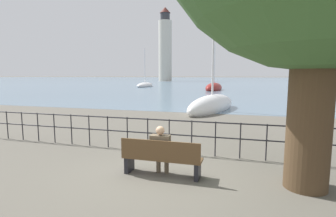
{
  "coord_description": "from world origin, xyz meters",
  "views": [
    {
      "loc": [
        1.85,
        -5.8,
        2.4
      ],
      "look_at": [
        0.0,
        0.5,
        1.56
      ],
      "focal_mm": 28.0,
      "sensor_mm": 36.0,
      "label": 1
    }
  ],
  "objects_px": {
    "sailboat_0": "(212,106)",
    "sailboat_1": "(145,85)",
    "harbor_lighthouse": "(165,47)",
    "seated_person_left": "(161,148)",
    "park_bench": "(161,158)",
    "sailboat_3": "(214,88)"
  },
  "relations": [
    {
      "from": "sailboat_0",
      "to": "sailboat_1",
      "type": "height_order",
      "value": "sailboat_1"
    },
    {
      "from": "harbor_lighthouse",
      "to": "sailboat_0",
      "type": "bearing_deg",
      "value": -71.0
    },
    {
      "from": "seated_person_left",
      "to": "harbor_lighthouse",
      "type": "distance_m",
      "value": 102.07
    },
    {
      "from": "sailboat_0",
      "to": "harbor_lighthouse",
      "type": "xyz_separation_m",
      "value": [
        -29.26,
        84.98,
        13.21
      ]
    },
    {
      "from": "seated_person_left",
      "to": "sailboat_0",
      "type": "relative_size",
      "value": 0.15
    },
    {
      "from": "seated_person_left",
      "to": "sailboat_1",
      "type": "bearing_deg",
      "value": 111.81
    },
    {
      "from": "park_bench",
      "to": "harbor_lighthouse",
      "type": "bearing_deg",
      "value": 106.92
    },
    {
      "from": "park_bench",
      "to": "harbor_lighthouse",
      "type": "height_order",
      "value": "harbor_lighthouse"
    },
    {
      "from": "sailboat_3",
      "to": "seated_person_left",
      "type": "bearing_deg",
      "value": -76.34
    },
    {
      "from": "seated_person_left",
      "to": "sailboat_3",
      "type": "bearing_deg",
      "value": 94.51
    },
    {
      "from": "sailboat_1",
      "to": "harbor_lighthouse",
      "type": "distance_m",
      "value": 54.6
    },
    {
      "from": "sailboat_3",
      "to": "harbor_lighthouse",
      "type": "bearing_deg",
      "value": 122.93
    },
    {
      "from": "park_bench",
      "to": "sailboat_3",
      "type": "xyz_separation_m",
      "value": [
        -2.92,
        36.65,
        -0.07
      ]
    },
    {
      "from": "sailboat_0",
      "to": "seated_person_left",
      "type": "bearing_deg",
      "value": -74.47
    },
    {
      "from": "sailboat_0",
      "to": "sailboat_3",
      "type": "relative_size",
      "value": 1.04
    },
    {
      "from": "sailboat_0",
      "to": "sailboat_3",
      "type": "distance_m",
      "value": 24.83
    },
    {
      "from": "park_bench",
      "to": "sailboat_0",
      "type": "distance_m",
      "value": 11.98
    },
    {
      "from": "sailboat_0",
      "to": "sailboat_3",
      "type": "height_order",
      "value": "sailboat_0"
    },
    {
      "from": "sailboat_1",
      "to": "sailboat_3",
      "type": "height_order",
      "value": "sailboat_1"
    },
    {
      "from": "sailboat_0",
      "to": "park_bench",
      "type": "bearing_deg",
      "value": -74.29
    },
    {
      "from": "park_bench",
      "to": "sailboat_0",
      "type": "bearing_deg",
      "value": 91.15
    },
    {
      "from": "sailboat_3",
      "to": "harbor_lighthouse",
      "type": "distance_m",
      "value": 67.2
    }
  ]
}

